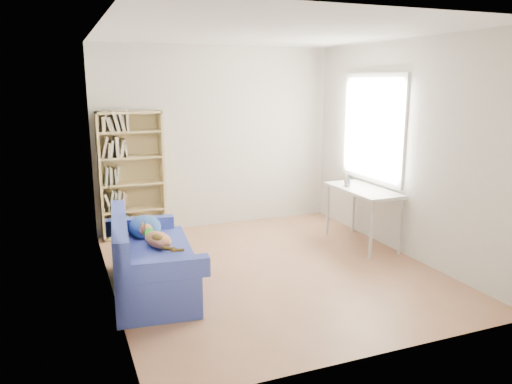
% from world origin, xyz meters
% --- Properties ---
extents(ground, '(4.00, 4.00, 0.00)m').
position_xyz_m(ground, '(0.00, 0.00, 0.00)').
color(ground, '#936042').
rests_on(ground, ground).
extents(room_shell, '(3.54, 4.04, 2.62)m').
position_xyz_m(room_shell, '(0.10, 0.03, 1.64)').
color(room_shell, silver).
rests_on(room_shell, ground).
extents(sofa, '(0.93, 1.68, 0.79)m').
position_xyz_m(sofa, '(-1.39, -0.05, 0.31)').
color(sofa, navy).
rests_on(sofa, ground).
extents(bookshelf, '(0.86, 0.27, 1.72)m').
position_xyz_m(bookshelf, '(-1.25, 1.85, 0.79)').
color(bookshelf, tan).
rests_on(bookshelf, ground).
extents(desk, '(0.52, 1.14, 0.75)m').
position_xyz_m(desk, '(1.47, 0.39, 0.67)').
color(desk, white).
rests_on(desk, ground).
extents(pen_cup, '(0.09, 0.09, 0.17)m').
position_xyz_m(pen_cup, '(1.35, 0.59, 0.81)').
color(pen_cup, white).
rests_on(pen_cup, desk).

